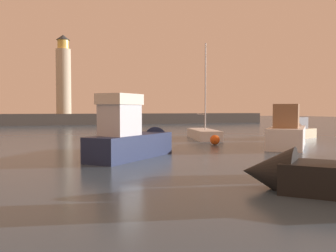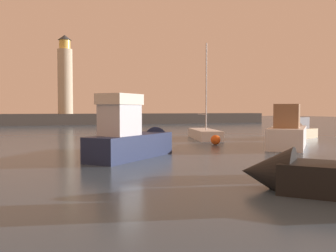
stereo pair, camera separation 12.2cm
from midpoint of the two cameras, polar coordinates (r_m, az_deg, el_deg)
name	(u,v)px [view 2 (the right image)]	position (r m, az deg, el deg)	size (l,w,h in m)	color
ground_plane	(95,138)	(37.21, -11.09, -1.88)	(220.00, 220.00, 0.00)	#384C60
breakwater	(67,119)	(71.34, -15.37, 1.00)	(82.52, 4.63, 2.08)	#423F3D
lighthouse	(65,77)	(71.57, -15.62, 7.39)	(2.73, 2.73, 14.62)	beige
motorboat_1	(289,133)	(30.29, 18.33, -1.00)	(7.83, 8.30, 3.59)	white
motorboat_2	(289,132)	(37.40, 18.40, -0.92)	(7.16, 4.42, 2.56)	beige
motorboat_4	(135,137)	(21.98, -4.90, -1.77)	(7.18, 6.69, 3.89)	#1E284C
sailboat_moored	(204,134)	(35.94, 5.77, -1.20)	(3.55, 7.16, 9.13)	white
mooring_buoy	(216,140)	(30.01, 7.49, -2.14)	(0.80, 0.80, 0.80)	#EA5919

